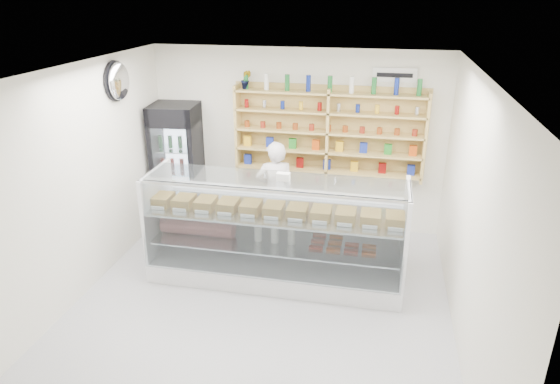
# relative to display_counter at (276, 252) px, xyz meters

# --- Properties ---
(room) EXTENTS (5.00, 5.00, 5.00)m
(room) POSITION_rel_display_counter_xyz_m (-0.04, -0.75, 1.02)
(room) COLOR #B1B2B6
(room) RESTS_ON ground
(display_counter) EXTENTS (3.27, 0.98, 1.42)m
(display_counter) POSITION_rel_display_counter_xyz_m (0.00, 0.00, 0.00)
(display_counter) COLOR white
(display_counter) RESTS_ON floor
(shop_worker) EXTENTS (0.66, 0.53, 1.57)m
(shop_worker) POSITION_rel_display_counter_xyz_m (-0.24, 1.05, 0.40)
(shop_worker) COLOR silver
(shop_worker) RESTS_ON floor
(drinks_cooler) EXTENTS (0.77, 0.75, 1.96)m
(drinks_cooler) POSITION_rel_display_counter_xyz_m (-1.89, 1.38, 0.60)
(drinks_cooler) COLOR black
(drinks_cooler) RESTS_ON floor
(wall_shelving) EXTENTS (2.84, 0.28, 1.33)m
(wall_shelving) POSITION_rel_display_counter_xyz_m (0.46, 1.59, 1.21)
(wall_shelving) COLOR tan
(wall_shelving) RESTS_ON back_wall
(potted_plant) EXTENTS (0.16, 0.14, 0.28)m
(potted_plant) POSITION_rel_display_counter_xyz_m (-0.79, 1.59, 1.95)
(potted_plant) COLOR #1E6626
(potted_plant) RESTS_ON wall_shelving
(security_mirror) EXTENTS (0.15, 0.50, 0.50)m
(security_mirror) POSITION_rel_display_counter_xyz_m (-2.21, 0.45, 2.07)
(security_mirror) COLOR silver
(security_mirror) RESTS_ON left_wall
(wall_sign) EXTENTS (0.62, 0.03, 0.20)m
(wall_sign) POSITION_rel_display_counter_xyz_m (1.36, 1.72, 2.07)
(wall_sign) COLOR white
(wall_sign) RESTS_ON back_wall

